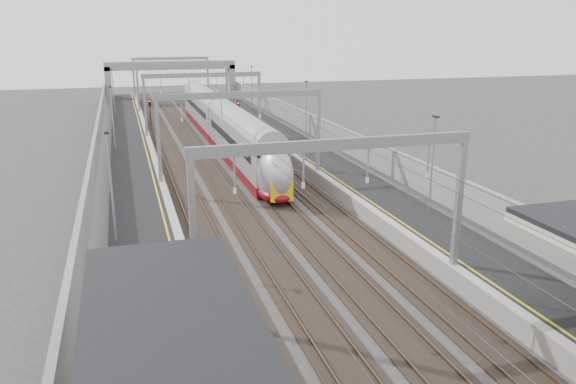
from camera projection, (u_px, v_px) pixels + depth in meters
platform_left at (137, 180)px, 44.99m from camera, size 4.00×120.00×1.00m
platform_right at (324, 167)px, 49.37m from camera, size 4.00×120.00×1.00m
tracks at (235, 178)px, 47.31m from camera, size 11.40×140.00×0.20m
overhead_line at (219, 97)px, 51.70m from camera, size 13.00×140.00×6.60m
overbridge at (171, 71)px, 96.47m from camera, size 22.00×2.20×6.90m
wall_left at (94, 169)px, 43.81m from camera, size 0.30×120.00×3.20m
wall_right at (358, 152)px, 49.94m from camera, size 0.30×120.00×3.20m
train at (225, 130)px, 58.89m from camera, size 2.58×46.96×4.08m
signal_green at (150, 108)px, 72.36m from camera, size 0.32×0.32×3.48m
signal_red_near at (226, 114)px, 66.76m from camera, size 0.32×0.32×3.48m
signal_red_far at (238, 109)px, 70.74m from camera, size 0.32×0.32×3.48m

